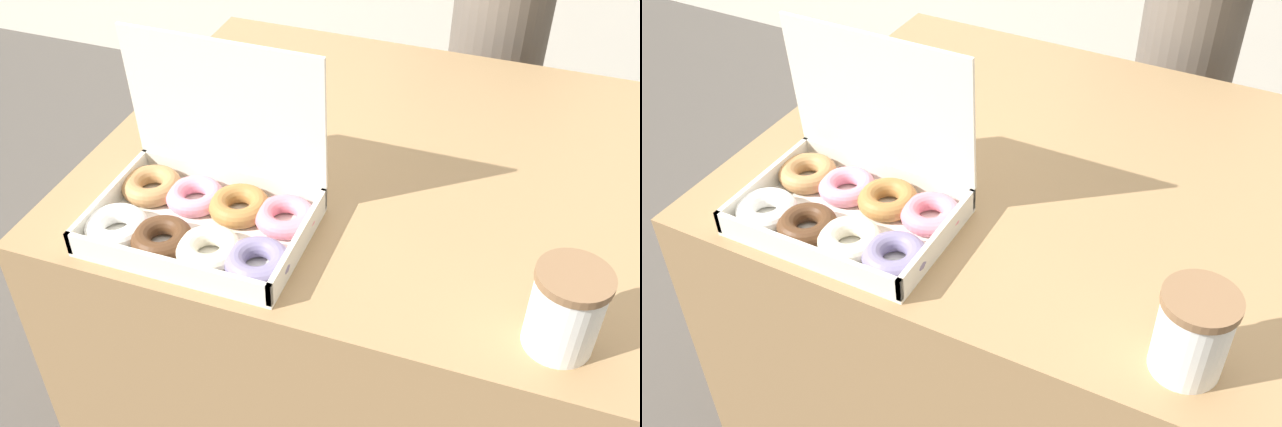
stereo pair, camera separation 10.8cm
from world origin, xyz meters
TOP-DOWN VIEW (x-y plane):
  - ground_plane at (0.00, 0.00)m, footprint 14.00×14.00m
  - table at (0.00, 0.00)m, footprint 0.95×0.84m
  - donut_box at (-0.19, -0.27)m, footprint 0.36×0.23m
  - coffee_cup at (0.34, -0.33)m, footprint 0.10×0.10m

SIDE VIEW (x-z plane):
  - ground_plane at x=0.00m, z-range 0.00..0.00m
  - table at x=0.00m, z-range 0.00..0.71m
  - donut_box at x=-0.19m, z-range 0.61..0.88m
  - coffee_cup at x=0.34m, z-range 0.71..0.83m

